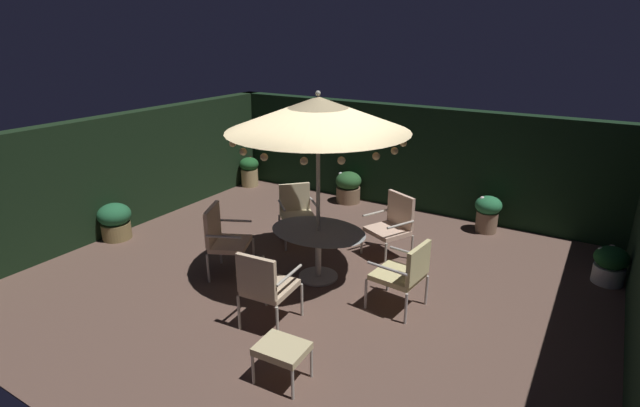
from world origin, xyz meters
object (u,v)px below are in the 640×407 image
at_px(patio_chair_south, 405,271).
at_px(potted_plant_left_near, 115,220).
at_px(patio_chair_northeast, 297,209).
at_px(patio_chair_southeast, 265,284).
at_px(potted_plant_back_center, 488,212).
at_px(patio_umbrella, 318,114).
at_px(potted_plant_left_far, 249,171).
at_px(patio_chair_north, 393,222).
at_px(potted_plant_right_near, 348,186).
at_px(potted_plant_back_right, 610,264).
at_px(patio_dining_table, 318,241).
at_px(ottoman_footrest, 282,350).
at_px(patio_chair_east, 223,236).

bearing_deg(patio_chair_south, potted_plant_left_near, -174.66).
relative_size(patio_chair_northeast, patio_chair_southeast, 0.96).
distance_m(patio_chair_south, potted_plant_back_center, 3.23).
distance_m(patio_umbrella, potted_plant_left_far, 5.19).
distance_m(patio_chair_north, potted_plant_right_near, 2.64).
distance_m(patio_umbrella, potted_plant_back_right, 4.70).
bearing_deg(potted_plant_back_right, potted_plant_right_near, 167.08).
distance_m(patio_chair_northeast, patio_chair_southeast, 2.63).
bearing_deg(patio_dining_table, potted_plant_back_right, 29.33).
distance_m(ottoman_footrest, potted_plant_back_center, 5.22).
bearing_deg(patio_umbrella, patio_chair_southeast, -85.09).
relative_size(patio_umbrella, ottoman_footrest, 5.14).
xyz_separation_m(patio_chair_east, potted_plant_right_near, (0.06, 3.79, -0.26)).
xyz_separation_m(patio_umbrella, patio_chair_northeast, (-1.02, 0.96, -1.84)).
relative_size(patio_chair_north, potted_plant_right_near, 1.54).
bearing_deg(patio_chair_east, potted_plant_left_near, -179.50).
bearing_deg(patio_chair_east, potted_plant_left_far, 124.39).
bearing_deg(patio_chair_south, patio_chair_north, 118.75).
distance_m(potted_plant_back_right, potted_plant_right_near, 4.99).
bearing_deg(potted_plant_right_near, patio_chair_southeast, -73.84).
bearing_deg(patio_umbrella, patio_chair_northeast, 136.82).
xyz_separation_m(potted_plant_left_near, potted_plant_back_center, (5.46, 3.70, 0.04)).
xyz_separation_m(patio_chair_southeast, potted_plant_left_far, (-3.84, 4.38, -0.23)).
bearing_deg(potted_plant_right_near, patio_chair_north, -46.25).
bearing_deg(potted_plant_left_near, potted_plant_right_near, 56.06).
relative_size(patio_umbrella, potted_plant_back_right, 4.89).
xyz_separation_m(patio_umbrella, patio_chair_east, (-1.27, -0.61, -1.81)).
xyz_separation_m(potted_plant_back_right, potted_plant_back_center, (-1.97, 1.01, 0.08)).
height_order(ottoman_footrest, potted_plant_back_center, potted_plant_back_center).
relative_size(patio_dining_table, patio_chair_southeast, 1.39).
xyz_separation_m(patio_dining_table, potted_plant_back_center, (1.69, 3.06, -0.22)).
xyz_separation_m(patio_dining_table, patio_chair_southeast, (0.12, -1.41, 0.00)).
xyz_separation_m(patio_chair_north, patio_chair_southeast, (-0.50, -2.68, 0.03)).
height_order(patio_chair_southeast, potted_plant_left_near, patio_chair_southeast).
relative_size(potted_plant_back_right, potted_plant_back_center, 0.83).
bearing_deg(patio_chair_south, patio_dining_table, 173.81).
distance_m(patio_chair_east, ottoman_footrest, 2.60).
distance_m(patio_chair_east, potted_plant_left_near, 2.51).
bearing_deg(ottoman_footrest, patio_chair_southeast, 136.85).
bearing_deg(potted_plant_left_far, potted_plant_back_right, -7.08).
bearing_deg(patio_dining_table, patio_chair_north, 64.10).
relative_size(ottoman_footrest, potted_plant_left_far, 0.78).
distance_m(patio_dining_table, potted_plant_right_near, 3.40).
distance_m(patio_chair_southeast, potted_plant_right_near, 4.77).
bearing_deg(patio_chair_south, potted_plant_back_right, 44.28).
relative_size(potted_plant_left_near, potted_plant_right_near, 0.97).
height_order(potted_plant_left_near, potted_plant_back_right, potted_plant_left_near).
distance_m(patio_chair_southeast, ottoman_footrest, 1.03).
distance_m(patio_chair_northeast, potted_plant_right_near, 2.23).
relative_size(patio_chair_east, potted_plant_right_near, 1.60).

